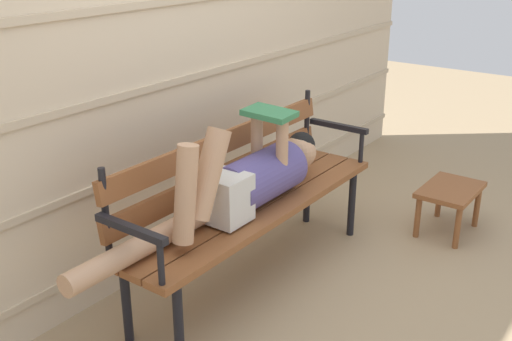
% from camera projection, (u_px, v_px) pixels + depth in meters
% --- Properties ---
extents(ground_plane, '(12.00, 12.00, 0.00)m').
position_uv_depth(ground_plane, '(273.00, 286.00, 3.31)').
color(ground_plane, tan).
extents(house_siding, '(5.40, 0.08, 2.49)m').
position_uv_depth(house_siding, '(170.00, 41.00, 3.22)').
color(house_siding, beige).
rests_on(house_siding, ground).
extents(park_bench, '(1.78, 0.43, 0.87)m').
position_uv_depth(park_bench, '(246.00, 192.00, 3.22)').
color(park_bench, brown).
rests_on(park_bench, ground).
extents(reclining_person, '(1.67, 0.26, 0.53)m').
position_uv_depth(reclining_person, '(245.00, 180.00, 3.07)').
color(reclining_person, '#514784').
extents(footstool, '(0.46, 0.31, 0.30)m').
position_uv_depth(footstool, '(450.00, 195.00, 3.82)').
color(footstool, brown).
rests_on(footstool, ground).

